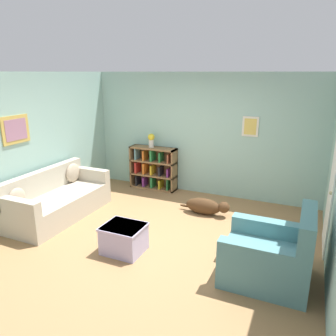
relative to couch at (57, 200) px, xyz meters
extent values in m
plane|color=#997047|center=(2.04, 0.07, -0.31)|extent=(14.00, 14.00, 0.00)
cube|color=#93BCB2|center=(2.04, 2.32, 0.99)|extent=(5.60, 0.10, 2.60)
cube|color=silver|center=(3.04, 2.26, 1.24)|extent=(0.32, 0.02, 0.40)
cube|color=#DBBC56|center=(3.04, 2.25, 1.24)|extent=(0.24, 0.01, 0.32)
cube|color=#93BCB2|center=(-0.51, 0.07, 0.99)|extent=(0.10, 5.00, 2.60)
cube|color=gold|center=(-0.45, -0.33, 1.34)|extent=(0.02, 0.56, 0.48)
cube|color=#A37089|center=(-0.44, -0.33, 1.34)|extent=(0.01, 0.44, 0.36)
cube|color=white|center=(4.53, 0.77, 0.71)|extent=(0.02, 0.84, 2.05)
sphere|color=tan|center=(4.50, 0.42, 0.69)|extent=(0.05, 0.05, 0.05)
cube|color=#B7AD99|center=(0.06, 0.00, -0.10)|extent=(0.88, 2.02, 0.43)
cube|color=#B7AD99|center=(-0.30, 0.00, 0.33)|extent=(0.16, 2.02, 0.43)
cube|color=#B7AD99|center=(0.06, -0.93, 0.24)|extent=(0.88, 0.16, 0.26)
cube|color=#B7AD99|center=(0.06, 0.93, 0.24)|extent=(0.88, 0.16, 0.26)
ellipsoid|color=tan|center=(-0.18, -0.71, 0.28)|extent=(0.14, 0.33, 0.33)
ellipsoid|color=tan|center=(-0.18, 0.70, 0.31)|extent=(0.14, 0.39, 0.39)
cube|color=olive|center=(0.42, 2.09, 0.17)|extent=(0.04, 0.31, 0.97)
cube|color=olive|center=(1.47, 2.09, 0.17)|extent=(0.04, 0.31, 0.97)
cube|color=olive|center=(0.95, 2.24, 0.17)|extent=(1.08, 0.02, 0.97)
cube|color=olive|center=(0.95, 2.09, -0.29)|extent=(1.08, 0.31, 0.04)
cube|color=olive|center=(0.95, 2.09, 0.01)|extent=(1.08, 0.31, 0.04)
cube|color=olive|center=(0.95, 2.09, 0.33)|extent=(1.08, 0.31, 0.04)
cube|color=olive|center=(0.95, 2.09, 0.64)|extent=(1.08, 0.31, 0.04)
cube|color=black|center=(0.55, 2.08, -0.17)|extent=(0.03, 0.24, 0.25)
cube|color=#B22823|center=(0.54, 2.08, 0.15)|extent=(0.05, 0.24, 0.25)
cube|color=#60939E|center=(0.55, 2.08, 0.48)|extent=(0.03, 0.24, 0.26)
cube|color=#7A2D84|center=(0.74, 2.08, -0.17)|extent=(0.04, 0.24, 0.24)
cube|color=orange|center=(0.75, 2.08, 0.15)|extent=(0.05, 0.24, 0.25)
cube|color=orange|center=(0.75, 2.08, 0.46)|extent=(0.04, 0.24, 0.22)
cube|color=#287A3D|center=(0.95, 2.08, -0.16)|extent=(0.05, 0.24, 0.26)
cube|color=gold|center=(0.94, 2.08, 0.14)|extent=(0.04, 0.24, 0.21)
cube|color=#287A3D|center=(0.94, 2.08, 0.48)|extent=(0.05, 0.24, 0.25)
cube|color=gold|center=(1.14, 2.08, -0.19)|extent=(0.04, 0.24, 0.21)
cube|color=black|center=(1.14, 2.08, 0.13)|extent=(0.04, 0.24, 0.21)
cube|color=#287A3D|center=(1.16, 2.08, 0.46)|extent=(0.03, 0.24, 0.22)
cube|color=#287A3D|center=(1.34, 2.08, -0.16)|extent=(0.03, 0.24, 0.26)
cube|color=#7A2D84|center=(1.35, 2.08, 0.12)|extent=(0.03, 0.24, 0.19)
cube|color=brown|center=(1.36, 2.08, 0.45)|extent=(0.03, 0.24, 0.19)
cube|color=slate|center=(3.81, -0.43, -0.09)|extent=(1.06, 0.94, 0.43)
cube|color=slate|center=(4.25, -0.43, 0.41)|extent=(0.18, 0.94, 0.57)
cube|color=slate|center=(3.81, -0.80, 0.23)|extent=(1.06, 0.18, 0.22)
cube|color=slate|center=(3.81, -0.05, 0.23)|extent=(1.06, 0.18, 0.22)
cube|color=#ADA3CC|center=(1.79, -0.59, -0.10)|extent=(0.58, 0.50, 0.42)
cube|color=#BBB0DC|center=(1.79, -0.59, 0.09)|extent=(0.60, 0.52, 0.03)
ellipsoid|color=#472D19|center=(2.45, 1.19, -0.16)|extent=(0.68, 0.28, 0.31)
sphere|color=#472D19|center=(2.84, 1.19, -0.11)|extent=(0.21, 0.21, 0.21)
ellipsoid|color=#472D19|center=(2.06, 1.23, -0.23)|extent=(0.20, 0.05, 0.05)
cylinder|color=silver|center=(0.91, 2.09, 0.74)|extent=(0.12, 0.12, 0.17)
sphere|color=yellow|center=(0.91, 2.09, 0.89)|extent=(0.15, 0.15, 0.15)
camera|label=1|loc=(4.17, -4.32, 2.28)|focal=35.00mm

